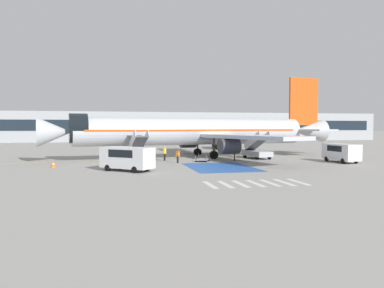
% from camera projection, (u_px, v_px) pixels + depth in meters
% --- Properties ---
extents(ground_plane, '(600.00, 600.00, 0.00)m').
position_uv_depth(ground_plane, '(197.00, 158.00, 52.25)').
color(ground_plane, gray).
extents(apron_leadline_yellow, '(76.16, 12.08, 0.01)m').
position_uv_depth(apron_leadline_yellow, '(195.00, 158.00, 52.89)').
color(apron_leadline_yellow, gold).
rests_on(apron_leadline_yellow, ground_plane).
extents(apron_stand_patch_blue, '(6.81, 9.94, 0.01)m').
position_uv_depth(apron_stand_patch_blue, '(220.00, 167.00, 40.28)').
color(apron_stand_patch_blue, '#2856A8').
rests_on(apron_stand_patch_blue, ground_plane).
extents(apron_walkway_bar_0, '(0.44, 3.60, 0.01)m').
position_uv_depth(apron_walkway_bar_0, '(210.00, 185.00, 27.99)').
color(apron_walkway_bar_0, silver).
rests_on(apron_walkway_bar_0, ground_plane).
extents(apron_walkway_bar_1, '(0.44, 3.60, 0.01)m').
position_uv_depth(apron_walkway_bar_1, '(225.00, 184.00, 28.24)').
color(apron_walkway_bar_1, silver).
rests_on(apron_walkway_bar_1, ground_plane).
extents(apron_walkway_bar_2, '(0.44, 3.60, 0.01)m').
position_uv_depth(apron_walkway_bar_2, '(241.00, 184.00, 28.49)').
color(apron_walkway_bar_2, silver).
rests_on(apron_walkway_bar_2, ground_plane).
extents(apron_walkway_bar_3, '(0.44, 3.60, 0.01)m').
position_uv_depth(apron_walkway_bar_3, '(255.00, 183.00, 28.74)').
color(apron_walkway_bar_3, silver).
rests_on(apron_walkway_bar_3, ground_plane).
extents(apron_walkway_bar_4, '(0.44, 3.60, 0.01)m').
position_uv_depth(apron_walkway_bar_4, '(270.00, 183.00, 28.98)').
color(apron_walkway_bar_4, silver).
rests_on(apron_walkway_bar_4, ground_plane).
extents(apron_walkway_bar_5, '(0.44, 3.60, 0.01)m').
position_uv_depth(apron_walkway_bar_5, '(284.00, 182.00, 29.23)').
color(apron_walkway_bar_5, silver).
rests_on(apron_walkway_bar_5, ground_plane).
extents(apron_walkway_bar_6, '(0.44, 3.60, 0.01)m').
position_uv_depth(apron_walkway_bar_6, '(298.00, 182.00, 29.48)').
color(apron_walkway_bar_6, silver).
rests_on(apron_walkway_bar_6, ground_plane).
extents(airliner, '(42.81, 35.52, 12.06)m').
position_uv_depth(airliner, '(200.00, 131.00, 52.98)').
color(airliner, '#B7BCC4').
rests_on(airliner, ground_plane).
extents(boarding_stairs_forward, '(2.91, 5.46, 4.11)m').
position_uv_depth(boarding_stairs_forward, '(138.00, 154.00, 45.49)').
color(boarding_stairs_forward, '#ADB2BA').
rests_on(boarding_stairs_forward, ground_plane).
extents(boarding_stairs_aft, '(2.91, 5.46, 3.85)m').
position_uv_depth(boarding_stairs_aft, '(257.00, 151.00, 51.36)').
color(boarding_stairs_aft, '#ADB2BA').
rests_on(boarding_stairs_aft, ground_plane).
extents(fuel_tanker, '(3.94, 10.36, 3.30)m').
position_uv_depth(fuel_tanker, '(221.00, 140.00, 74.69)').
color(fuel_tanker, '#38383D').
rests_on(fuel_tanker, ground_plane).
extents(service_van_0, '(2.31, 5.16, 2.27)m').
position_uv_depth(service_van_0, '(341.00, 151.00, 45.72)').
color(service_van_0, silver).
rests_on(service_van_0, ground_plane).
extents(service_van_1, '(5.40, 5.07, 2.35)m').
position_uv_depth(service_van_1, '(127.00, 157.00, 36.69)').
color(service_van_1, silver).
rests_on(service_van_1, ground_plane).
extents(baggage_cart, '(2.39, 2.98, 0.87)m').
position_uv_depth(baggage_cart, '(203.00, 159.00, 47.12)').
color(baggage_cart, gray).
rests_on(baggage_cart, ground_plane).
extents(ground_crew_0, '(0.46, 0.30, 1.70)m').
position_uv_depth(ground_crew_0, '(214.00, 152.00, 50.76)').
color(ground_crew_0, '#2D2D33').
rests_on(ground_crew_0, ground_plane).
extents(ground_crew_1, '(0.34, 0.48, 1.66)m').
position_uv_depth(ground_crew_1, '(235.00, 153.00, 48.18)').
color(ground_crew_1, black).
rests_on(ground_crew_1, ground_plane).
extents(ground_crew_2, '(0.46, 0.47, 1.66)m').
position_uv_depth(ground_crew_2, '(178.00, 155.00, 44.86)').
color(ground_crew_2, '#2D2D33').
rests_on(ground_crew_2, ground_plane).
extents(ground_crew_3, '(0.45, 0.48, 1.85)m').
position_uv_depth(ground_crew_3, '(165.00, 152.00, 48.01)').
color(ground_crew_3, black).
rests_on(ground_crew_3, ground_plane).
extents(traffic_cone_0, '(0.62, 0.62, 0.69)m').
position_uv_depth(traffic_cone_0, '(53.00, 164.00, 40.02)').
color(traffic_cone_0, orange).
rests_on(traffic_cone_0, ground_plane).
extents(traffic_cone_1, '(0.51, 0.51, 0.57)m').
position_uv_depth(traffic_cone_1, '(104.00, 163.00, 41.83)').
color(traffic_cone_1, orange).
rests_on(traffic_cone_1, ground_plane).
extents(terminal_building, '(130.72, 12.10, 8.77)m').
position_uv_depth(terminal_building, '(179.00, 127.00, 118.02)').
color(terminal_building, '#9EA3A8').
rests_on(terminal_building, ground_plane).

